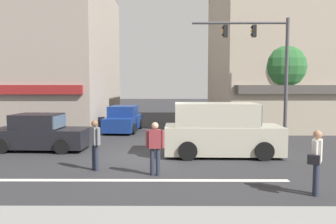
# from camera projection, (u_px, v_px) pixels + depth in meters

# --- Properties ---
(ground_plane) EXTENTS (120.00, 120.00, 0.00)m
(ground_plane) POSITION_uv_depth(u_px,v_px,m) (145.00, 155.00, 13.16)
(ground_plane) COLOR #2B2B2D
(lane_marking_stripe) EXTENTS (9.00, 0.24, 0.01)m
(lane_marking_stripe) POSITION_uv_depth(u_px,v_px,m) (136.00, 180.00, 9.67)
(lane_marking_stripe) COLOR silver
(lane_marking_stripe) RESTS_ON ground
(building_left_block) EXTENTS (13.99, 10.89, 9.84)m
(building_left_block) POSITION_uv_depth(u_px,v_px,m) (8.00, 56.00, 22.79)
(building_left_block) COLOR gray
(building_left_block) RESTS_ON ground
(building_right_corner) EXTENTS (12.05, 10.66, 10.11)m
(building_right_corner) POSITION_uv_depth(u_px,v_px,m) (301.00, 54.00, 23.29)
(building_right_corner) COLOR tan
(building_right_corner) RESTS_ON ground
(street_tree) EXTENTS (3.50, 3.50, 5.65)m
(street_tree) POSITION_uv_depth(u_px,v_px,m) (279.00, 68.00, 19.51)
(street_tree) COLOR #4C3823
(street_tree) RESTS_ON ground
(utility_pole_far_right) EXTENTS (1.40, 0.22, 8.09)m
(utility_pole_far_right) POSITION_uv_depth(u_px,v_px,m) (304.00, 62.00, 19.11)
(utility_pole_far_right) COLOR brown
(utility_pole_far_right) RESTS_ON ground
(traffic_light_mast) EXTENTS (4.89, 0.25, 6.20)m
(traffic_light_mast) POSITION_uv_depth(u_px,v_px,m) (267.00, 59.00, 16.54)
(traffic_light_mast) COLOR #47474C
(traffic_light_mast) RESTS_ON ground
(sedan_approaching_near) EXTENTS (2.11, 4.22, 1.58)m
(sedan_approaching_near) POSITION_uv_depth(u_px,v_px,m) (124.00, 120.00, 20.23)
(sedan_approaching_near) COLOR navy
(sedan_approaching_near) RESTS_ON ground
(van_crossing_center) EXTENTS (4.64, 2.11, 2.11)m
(van_crossing_center) POSITION_uv_depth(u_px,v_px,m) (220.00, 131.00, 13.09)
(van_crossing_center) COLOR #B7B29E
(van_crossing_center) RESTS_ON ground
(sedan_crossing_rightbound) EXTENTS (4.17, 2.01, 1.58)m
(sedan_crossing_rightbound) POSITION_uv_depth(u_px,v_px,m) (40.00, 134.00, 14.27)
(sedan_crossing_rightbound) COLOR black
(sedan_crossing_rightbound) RESTS_ON ground
(pedestrian_foreground_with_bag) EXTENTS (0.53, 0.63, 1.67)m
(pedestrian_foreground_with_bag) POSITION_uv_depth(u_px,v_px,m) (317.00, 158.00, 8.28)
(pedestrian_foreground_with_bag) COLOR #232838
(pedestrian_foreground_with_bag) RESTS_ON ground
(pedestrian_mid_crossing) EXTENTS (0.57, 0.23, 1.67)m
(pedestrian_mid_crossing) POSITION_uv_depth(u_px,v_px,m) (155.00, 145.00, 10.16)
(pedestrian_mid_crossing) COLOR #232838
(pedestrian_mid_crossing) RESTS_ON ground
(pedestrian_far_side) EXTENTS (0.40, 0.47, 1.67)m
(pedestrian_far_side) POSITION_uv_depth(u_px,v_px,m) (95.00, 142.00, 10.78)
(pedestrian_far_side) COLOR #232838
(pedestrian_far_side) RESTS_ON ground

